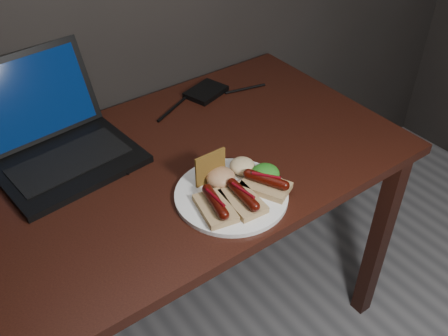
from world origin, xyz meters
name	(u,v)px	position (x,y,z in m)	size (l,w,h in m)	color
desk	(150,200)	(0.00, 1.38, 0.66)	(1.40, 0.70, 0.75)	#38160E
laptop	(55,140)	(-0.15, 1.59, 0.80)	(0.38, 0.38, 0.25)	black
hard_drive	(206,92)	(0.35, 1.62, 0.76)	(0.12, 0.09, 0.02)	black
desk_cables	(123,140)	(0.02, 1.55, 0.75)	(1.01, 0.27, 0.01)	black
plate	(231,195)	(0.12, 1.19, 0.76)	(0.27, 0.27, 0.01)	white
bread_sausage_left	(215,205)	(0.06, 1.16, 0.78)	(0.09, 0.13, 0.04)	tan
bread_sausage_center	(243,198)	(0.12, 1.14, 0.78)	(0.08, 0.12, 0.04)	tan
bread_sausage_right	(266,183)	(0.20, 1.15, 0.78)	(0.11, 0.13, 0.04)	tan
crispbread	(210,168)	(0.11, 1.25, 0.80)	(0.09, 0.01, 0.09)	olive
salad_greens	(265,173)	(0.22, 1.18, 0.78)	(0.07, 0.07, 0.04)	#136013
salsa_mound	(221,177)	(0.12, 1.23, 0.78)	(0.07, 0.07, 0.04)	#A92F10
coleslaw_mound	(242,166)	(0.20, 1.24, 0.78)	(0.06, 0.06, 0.04)	beige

